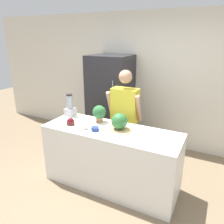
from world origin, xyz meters
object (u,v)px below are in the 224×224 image
Objects in this scene: refrigerator at (110,101)px; watermelon at (119,121)px; bowl_cream at (82,126)px; bowl_small_blue at (95,129)px; blender at (70,107)px; bowl_cherries at (71,122)px; person at (125,118)px; potted_plant at (99,113)px.

refrigerator is 7.93× the size of watermelon.
bowl_small_blue is at bearing 3.20° from bowl_cream.
bowl_cream is 1.57× the size of bowl_small_blue.
bowl_small_blue is (0.20, 0.01, -0.01)m from bowl_cream.
bowl_small_blue is 0.78m from blender.
bowl_cherries is at bearing -167.10° from watermelon.
bowl_cherries is 0.42m from blender.
refrigerator is 1.09m from blender.
bowl_cherries is (-0.72, -0.16, -0.08)m from watermelon.
refrigerator is at bearing 101.71° from bowl_cream.
person is 0.66m from watermelon.
person is 0.56m from potted_plant.
potted_plant is at bearing 42.75° from bowl_cherries.
bowl_cream is (0.29, -1.42, 0.03)m from refrigerator.
refrigerator is at bearing 92.53° from bowl_cherries.
bowl_cream is at bearing -176.80° from bowl_small_blue.
watermelon is (0.78, -1.22, 0.13)m from refrigerator.
potted_plant is at bearing -70.82° from refrigerator.
refrigerator is 1.46m from watermelon.
bowl_cherries is 0.45× the size of potted_plant.
potted_plant is (0.09, 0.33, 0.11)m from bowl_cream.
bowl_cherries is at bearing -52.35° from blender.
bowl_cream is 0.36m from potted_plant.
bowl_cream reaches higher than bowl_small_blue.
refrigerator reaches higher than bowl_cherries.
blender is at bearing 153.04° from bowl_small_blue.
potted_plant is at bearing 110.06° from bowl_small_blue.
blender is at bearing 176.94° from potted_plant.
bowl_cherries is at bearing -87.47° from refrigerator.
bowl_small_blue is 0.36m from potted_plant.
blender is at bearing -150.67° from person.
person reaches higher than bowl_cherries.
bowl_cherries is at bearing 176.86° from bowl_small_blue.
watermelon is 1.97× the size of bowl_cherries.
person is (0.59, -0.62, -0.06)m from refrigerator.
blender is (-0.69, 0.35, 0.12)m from bowl_small_blue.
watermelon is 0.35m from bowl_small_blue.
person is 0.94m from bowl_cherries.
person is at bearing 83.01° from bowl_small_blue.
bowl_cherries reaches higher than bowl_cream.
bowl_small_blue is 0.30× the size of blender.
bowl_cream is at bearing -110.44° from person.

